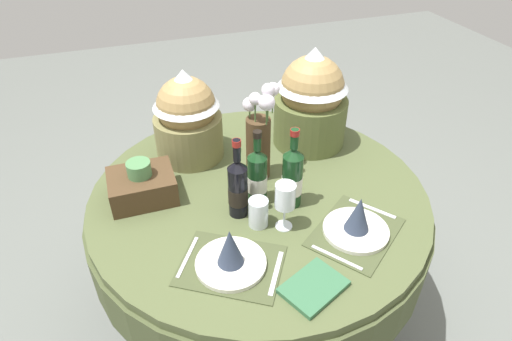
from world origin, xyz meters
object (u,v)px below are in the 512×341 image
at_px(place_setting_right, 357,223).
at_px(wine_bottle_right, 257,176).
at_px(dining_table, 259,217).
at_px(gift_tub_back_left, 187,113).
at_px(flower_vase, 259,137).
at_px(tumbler_near_right, 258,213).
at_px(gift_tub_back_right, 312,95).
at_px(wine_bottle_left, 238,188).
at_px(wine_bottle_centre, 292,177).
at_px(woven_basket_side_left, 142,185).
at_px(wine_glass_right, 285,197).
at_px(book_on_table, 313,287).
at_px(place_setting_left, 231,256).

bearing_deg(place_setting_right, wine_bottle_right, 133.56).
bearing_deg(dining_table, gift_tub_back_left, 120.08).
bearing_deg(flower_vase, tumbler_near_right, -109.81).
relative_size(dining_table, gift_tub_back_right, 3.01).
distance_m(wine_bottle_left, tumbler_near_right, 0.12).
bearing_deg(wine_bottle_centre, flower_vase, 104.66).
height_order(gift_tub_back_left, gift_tub_back_right, gift_tub_back_right).
xyz_separation_m(dining_table, woven_basket_side_left, (-0.45, 0.11, 0.21)).
xyz_separation_m(dining_table, wine_glass_right, (0.02, -0.23, 0.29)).
bearing_deg(tumbler_near_right, wine_glass_right, -26.79).
relative_size(wine_bottle_left, gift_tub_back_left, 0.80).
bearing_deg(place_setting_right, gift_tub_back_right, 81.25).
distance_m(flower_vase, gift_tub_back_right, 0.37).
bearing_deg(dining_table, tumbler_near_right, -109.74).
distance_m(dining_table, gift_tub_back_left, 0.55).
height_order(dining_table, wine_glass_right, wine_glass_right).
bearing_deg(book_on_table, gift_tub_back_right, 42.42).
relative_size(place_setting_left, gift_tub_back_left, 1.03).
bearing_deg(gift_tub_back_right, tumbler_near_right, -131.57).
bearing_deg(gift_tub_back_left, tumbler_near_right, -75.64).
distance_m(flower_vase, wine_glass_right, 0.34).
distance_m(dining_table, wine_glass_right, 0.37).
distance_m(flower_vase, wine_bottle_centre, 0.23).
relative_size(flower_vase, tumbler_near_right, 3.83).
bearing_deg(gift_tub_back_left, flower_vase, -45.81).
relative_size(wine_bottle_left, wine_bottle_centre, 0.98).
relative_size(place_setting_left, book_on_table, 2.15).
bearing_deg(wine_bottle_centre, wine_glass_right, -123.34).
relative_size(dining_table, wine_glass_right, 7.22).
xyz_separation_m(wine_bottle_left, gift_tub_back_left, (-0.09, 0.46, 0.09)).
xyz_separation_m(wine_bottle_right, wine_glass_right, (0.04, -0.18, 0.02)).
xyz_separation_m(place_setting_left, wine_bottle_right, (0.20, 0.30, 0.07)).
distance_m(place_setting_left, wine_bottle_centre, 0.40).
distance_m(place_setting_right, wine_bottle_centre, 0.29).
bearing_deg(place_setting_right, tumbler_near_right, 153.70).
bearing_deg(wine_bottle_centre, wine_bottle_right, 152.93).
relative_size(book_on_table, woven_basket_side_left, 0.78).
xyz_separation_m(flower_vase, book_on_table, (-0.04, -0.63, -0.18)).
bearing_deg(dining_table, wine_bottle_left, -139.07).
distance_m(gift_tub_back_left, gift_tub_back_right, 0.56).
distance_m(flower_vase, woven_basket_side_left, 0.51).
distance_m(wine_bottle_left, book_on_table, 0.46).
height_order(wine_bottle_centre, gift_tub_back_right, gift_tub_back_right).
bearing_deg(place_setting_left, place_setting_right, 0.62).
bearing_deg(wine_bottle_right, gift_tub_back_left, 113.96).
bearing_deg(flower_vase, dining_table, -109.94).
bearing_deg(wine_bottle_left, flower_vase, 52.99).
height_order(wine_bottle_centre, woven_basket_side_left, wine_bottle_centre).
distance_m(flower_vase, wine_bottle_right, 0.18).
relative_size(flower_vase, gift_tub_back_right, 0.93).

